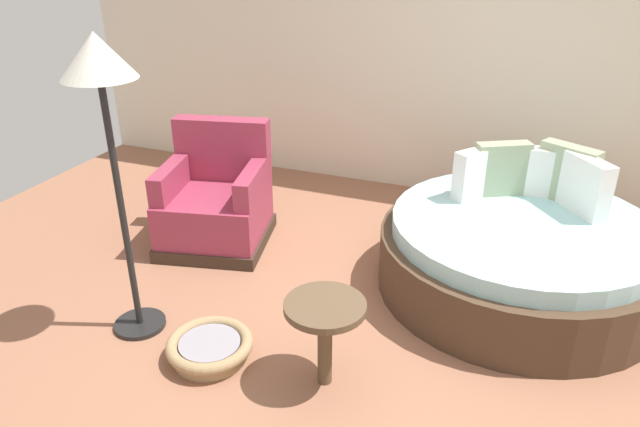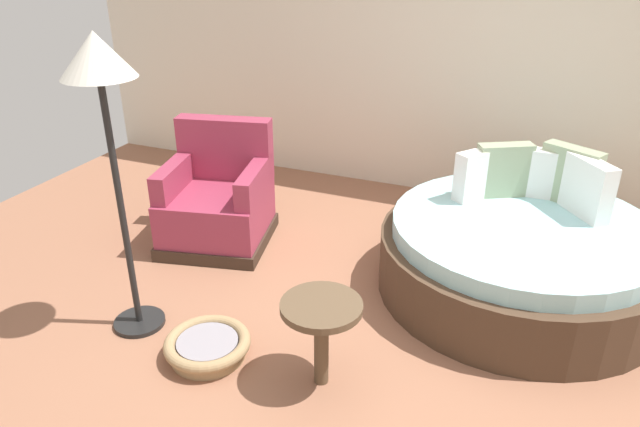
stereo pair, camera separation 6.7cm
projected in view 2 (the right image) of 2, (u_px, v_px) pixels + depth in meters
The scene contains 7 objects.
ground_plane at pixel (403, 350), 3.55m from camera, with size 8.00×8.00×0.02m, color #936047.
back_wall at pixel (491, 36), 4.98m from camera, with size 8.00×0.12×2.93m, color silver.
round_daybed at pixel (520, 254), 4.03m from camera, with size 1.90×1.90×0.94m.
red_armchair at pixel (218, 202), 4.66m from camera, with size 0.95×0.95×0.94m.
pet_basket at pixel (208, 346), 3.46m from camera, with size 0.51×0.51×0.13m.
side_table at pixel (321, 318), 3.11m from camera, with size 0.44×0.44×0.52m.
floor_lamp at pixel (101, 87), 3.10m from camera, with size 0.40×0.40×1.82m.
Camera 2 is at (0.61, -2.81, 2.29)m, focal length 33.05 mm.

